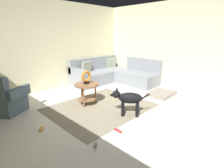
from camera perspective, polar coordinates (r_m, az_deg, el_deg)
ground_plane at (r=3.76m, az=1.79°, el=-12.00°), size 6.00×6.00×0.10m
wall_back at (r=5.74m, az=-20.71°, el=11.40°), size 6.00×0.12×2.70m
wall_right at (r=5.85m, az=22.21°, el=11.32°), size 0.12×6.00×2.70m
area_rug at (r=4.28m, az=-3.79°, el=-7.56°), size 2.30×1.90×0.01m
sectional_couch at (r=6.32m, az=0.49°, el=3.02°), size 2.20×2.25×0.88m
armchair at (r=4.53m, az=-31.53°, el=-4.38°), size 0.93×0.99×0.88m
side_table at (r=4.36m, az=-8.26°, el=-1.47°), size 0.60×0.60×0.54m
torus_sculpture at (r=4.28m, az=-8.42°, el=2.29°), size 0.28×0.08×0.33m
dog_bed_mat at (r=5.28m, az=15.86°, el=-3.05°), size 0.80×0.60×0.09m
dog at (r=3.76m, az=5.32°, el=-4.91°), size 0.56×0.70×0.63m
dog_toy_ball at (r=2.94m, az=-5.47°, el=-18.90°), size 0.09×0.09×0.09m
dog_toy_rope at (r=3.30m, az=2.00°, el=-14.94°), size 0.06×0.16×0.05m
dog_toy_bone at (r=3.59m, az=-22.12°, el=-13.35°), size 0.16×0.17×0.06m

